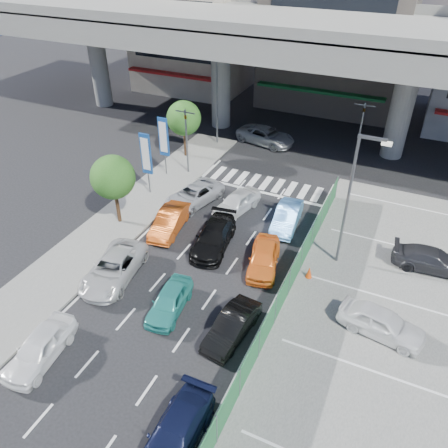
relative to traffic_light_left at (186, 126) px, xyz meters
The scene contains 30 objects.
ground 14.07m from the traffic_light_left, 62.68° to the right, with size 120.00×120.00×0.00m, color black.
parking_lot 20.28m from the traffic_light_left, 30.17° to the right, with size 12.00×28.00×0.06m, color #585856.
sidewalk_left 8.93m from the traffic_light_left, 95.71° to the right, with size 4.00×30.00×0.12m, color #585856.
fence_run 16.20m from the traffic_light_left, 43.73° to the right, with size 0.16×22.00×1.80m, color #216335, non-canonical shape.
expressway 12.72m from the traffic_light_left, 58.20° to the left, with size 64.00×14.00×10.75m.
building_west 22.39m from the traffic_light_left, 116.14° to the left, with size 12.00×10.90×13.00m.
building_center 22.15m from the traffic_light_left, 73.53° to the left, with size 14.00×10.90×15.00m.
traffic_light_left is the anchor object (origin of this frame).
traffic_light_right 13.63m from the traffic_light_left, 30.89° to the left, with size 1.60×1.24×5.20m.
street_lamp_right 14.68m from the traffic_light_left, 24.16° to the right, with size 1.65×0.22×8.00m.
street_lamp_left 6.06m from the traffic_light_left, 91.20° to the left, with size 1.65×0.22×8.00m.
signboard_near 4.22m from the traffic_light_left, 104.02° to the right, with size 0.80×0.14×4.70m.
signboard_far 1.93m from the traffic_light_left, 144.30° to the right, with size 0.80×0.14×4.70m.
tree_near 8.06m from the traffic_light_left, 95.71° to the right, with size 2.80×2.80×4.80m.
tree_far 3.02m from the traffic_light_left, 122.62° to the left, with size 2.80×2.80×4.80m.
van_white_back_left 19.00m from the traffic_light_left, 82.24° to the right, with size 1.62×4.03×1.37m, color white.
minivan_navy_back 22.27m from the traffic_light_left, 62.61° to the right, with size 1.80×4.42×1.28m, color black.
sedan_white_mid_left 13.27m from the traffic_light_left, 79.98° to the right, with size 2.29×4.97×1.38m, color silver.
taxi_teal_mid 15.27m from the traffic_light_left, 64.95° to the right, with size 1.49×3.69×1.26m, color teal.
hatch_black_mid_right 17.22m from the traffic_light_left, 54.20° to the right, with size 1.34×3.84×1.26m, color black.
taxi_orange_left 8.49m from the traffic_light_left, 69.88° to the right, with size 1.46×4.19×1.38m, color #CE5115.
sedan_black_mid 10.32m from the traffic_light_left, 52.12° to the right, with size 1.93×4.76×1.38m, color black.
taxi_orange_right 13.01m from the traffic_light_left, 41.21° to the right, with size 1.63×4.05×1.38m, color orange.
wagon_silver_front_left 5.65m from the traffic_light_left, 56.20° to the right, with size 2.18×4.74×1.32m, color #B4B6BC.
sedan_white_front_mid 7.43m from the traffic_light_left, 31.34° to the right, with size 1.63×4.05×1.38m, color silver.
kei_truck_front_right 10.61m from the traffic_light_left, 21.85° to the right, with size 1.43×4.11×1.35m, color #5DA3F7.
crossing_wagon_silver 9.21m from the traffic_light_left, 65.25° to the left, with size 2.43×5.27×1.46m, color #929699.
parked_sedan_white 19.73m from the traffic_light_left, 32.99° to the right, with size 1.64×4.08×1.39m, color silver.
parked_sedan_dgrey 19.04m from the traffic_light_left, 13.76° to the right, with size 1.76×4.32×1.25m, color #2A2A2E.
traffic_cone 15.00m from the traffic_light_left, 33.83° to the right, with size 0.36×0.36×0.71m, color #D43F0B.
Camera 1 is at (9.32, -14.82, 16.53)m, focal length 35.00 mm.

